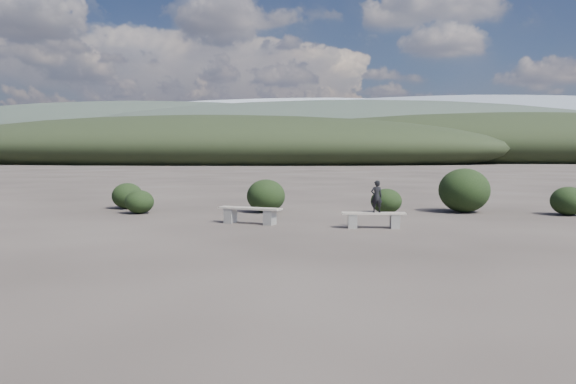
# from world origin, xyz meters

# --- Properties ---
(ground) EXTENTS (1200.00, 1200.00, 0.00)m
(ground) POSITION_xyz_m (0.00, 0.00, 0.00)
(ground) COLOR #322B27
(ground) RESTS_ON ground
(bench_left) EXTENTS (1.97, 0.93, 0.48)m
(bench_left) POSITION_xyz_m (-1.60, 5.59, 0.29)
(bench_left) COLOR slate
(bench_left) RESTS_ON ground
(bench_right) EXTENTS (1.77, 0.45, 0.44)m
(bench_right) POSITION_xyz_m (1.99, 4.99, 0.27)
(bench_right) COLOR slate
(bench_right) RESTS_ON ground
(seated_person) EXTENTS (0.37, 0.29, 0.89)m
(seated_person) POSITION_xyz_m (2.06, 5.00, 0.89)
(seated_person) COLOR black
(seated_person) RESTS_ON bench_right
(shrub_a) EXTENTS (0.99, 0.99, 0.81)m
(shrub_a) POSITION_xyz_m (-5.83, 7.94, 0.41)
(shrub_a) COLOR black
(shrub_a) RESTS_ON ground
(shrub_b) EXTENTS (1.35, 1.35, 1.16)m
(shrub_b) POSITION_xyz_m (-1.56, 8.78, 0.58)
(shrub_b) COLOR black
(shrub_b) RESTS_ON ground
(shrub_c) EXTENTS (1.07, 1.07, 0.86)m
(shrub_c) POSITION_xyz_m (2.62, 8.84, 0.43)
(shrub_c) COLOR black
(shrub_c) RESTS_ON ground
(shrub_d) EXTENTS (1.77, 1.77, 1.55)m
(shrub_d) POSITION_xyz_m (5.36, 9.47, 0.77)
(shrub_d) COLOR black
(shrub_d) RESTS_ON ground
(shrub_e) EXTENTS (1.15, 1.15, 0.96)m
(shrub_e) POSITION_xyz_m (8.64, 8.84, 0.48)
(shrub_e) COLOR black
(shrub_e) RESTS_ON ground
(shrub_f) EXTENTS (1.14, 1.14, 0.96)m
(shrub_f) POSITION_xyz_m (-6.88, 9.51, 0.48)
(shrub_f) COLOR black
(shrub_f) RESTS_ON ground
(mountain_ridges) EXTENTS (500.00, 400.00, 56.00)m
(mountain_ridges) POSITION_xyz_m (-7.48, 339.06, 10.84)
(mountain_ridges) COLOR black
(mountain_ridges) RESTS_ON ground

